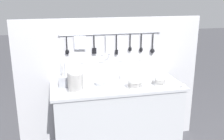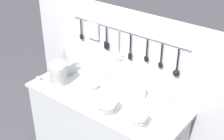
% 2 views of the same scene
% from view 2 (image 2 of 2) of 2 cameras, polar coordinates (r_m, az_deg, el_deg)
% --- Properties ---
extents(counter, '(1.48, 0.59, 0.89)m').
position_cam_2_polar(counter, '(3.05, -1.23, -11.95)').
color(counter, '#ADAFB5').
rests_on(counter, ground).
extents(back_wall, '(2.28, 0.11, 1.61)m').
position_cam_2_polar(back_wall, '(3.03, 2.62, -3.54)').
color(back_wall, '#B2B2B7').
rests_on(back_wall, ground).
extents(bowl_stack_tall_left, '(0.16, 0.16, 0.22)m').
position_cam_2_polar(bowl_stack_tall_left, '(2.93, -9.82, -0.79)').
color(bowl_stack_tall_left, white).
rests_on(bowl_stack_tall_left, counter).
extents(bowl_stack_wide_centre, '(0.15, 0.15, 0.11)m').
position_cam_2_polar(bowl_stack_wide_centre, '(2.56, -0.84, -6.82)').
color(bowl_stack_wide_centre, white).
rests_on(bowl_stack_wide_centre, counter).
extents(bowl_stack_nested_right, '(0.11, 0.11, 0.11)m').
position_cam_2_polar(bowl_stack_nested_right, '(2.44, 5.09, -9.17)').
color(bowl_stack_nested_right, white).
rests_on(bowl_stack_nested_right, counter).
extents(plate_stack, '(0.23, 0.23, 0.06)m').
position_cam_2_polar(plate_stack, '(2.77, 3.81, -4.38)').
color(plate_stack, white).
rests_on(plate_stack, counter).
extents(steel_mixing_bowl, '(0.12, 0.12, 0.03)m').
position_cam_2_polar(steel_mixing_bowl, '(2.90, -3.54, -2.96)').
color(steel_mixing_bowl, '#93969E').
rests_on(steel_mixing_bowl, counter).
extents(cutlery_caddy, '(0.13, 0.13, 0.27)m').
position_cam_2_polar(cutlery_caddy, '(3.14, -8.30, 0.41)').
color(cutlery_caddy, '#93969E').
rests_on(cutlery_caddy, counter).
extents(cup_front_right, '(0.04, 0.04, 0.04)m').
position_cam_2_polar(cup_front_right, '(3.08, -13.32, -1.62)').
color(cup_front_right, white).
rests_on(cup_front_right, counter).
extents(cup_edge_far, '(0.04, 0.04, 0.04)m').
position_cam_2_polar(cup_edge_far, '(2.55, 5.47, -8.12)').
color(cup_edge_far, white).
rests_on(cup_edge_far, counter).
extents(cup_back_left, '(0.04, 0.04, 0.04)m').
position_cam_2_polar(cup_back_left, '(2.72, 6.85, -5.54)').
color(cup_back_left, white).
rests_on(cup_back_left, counter).
extents(cup_mid_row, '(0.04, 0.04, 0.04)m').
position_cam_2_polar(cup_mid_row, '(2.53, 9.26, -8.83)').
color(cup_mid_row, white).
rests_on(cup_mid_row, counter).
extents(cup_centre, '(0.04, 0.04, 0.04)m').
position_cam_2_polar(cup_centre, '(2.65, 5.15, -6.50)').
color(cup_centre, white).
rests_on(cup_centre, counter).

